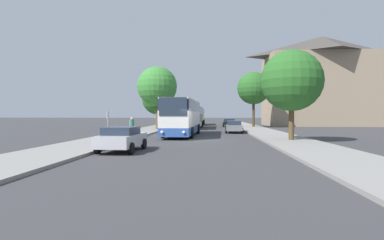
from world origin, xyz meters
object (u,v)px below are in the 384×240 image
at_px(parked_car_left_curb, 122,138).
at_px(parked_car_right_far, 229,122).
at_px(bus_front, 183,117).
at_px(pedestrian_waiting_near, 132,126).
at_px(pedestrian_waiting_far, 131,126).
at_px(bus_middle, 192,117).
at_px(tree_left_near, 158,99).
at_px(bus_stop_sign, 108,121).
at_px(bus_rear, 197,116).
at_px(tree_left_far, 157,86).
at_px(parked_car_right_near, 234,126).
at_px(tree_right_mid, 254,88).
at_px(tree_right_near, 292,81).

xyz_separation_m(parked_car_left_curb, parked_car_right_far, (7.90, 33.33, -0.02)).
relative_size(bus_front, parked_car_left_curb, 2.83).
height_order(pedestrian_waiting_near, pedestrian_waiting_far, pedestrian_waiting_near).
bearing_deg(bus_middle, tree_left_near, 142.23).
bearing_deg(bus_front, bus_stop_sign, -137.96).
distance_m(parked_car_right_far, bus_stop_sign, 28.09).
relative_size(bus_middle, bus_stop_sign, 5.12).
xyz_separation_m(pedestrian_waiting_far, tree_left_near, (-1.41, 21.60, 3.66)).
xyz_separation_m(bus_rear, tree_left_far, (-4.26, -19.64, 3.96)).
xyz_separation_m(bus_rear, pedestrian_waiting_far, (-4.58, -31.15, -0.79)).
relative_size(bus_rear, parked_car_left_curb, 2.70).
bearing_deg(tree_left_far, parked_car_right_near, -27.89).
bearing_deg(bus_middle, pedestrian_waiting_near, -101.61).
distance_m(bus_rear, bus_stop_sign, 34.88).
xyz_separation_m(bus_front, pedestrian_waiting_far, (-4.63, -1.47, -0.87)).
xyz_separation_m(parked_car_right_near, pedestrian_waiting_near, (-9.63, -7.43, 0.27)).
height_order(bus_rear, tree_right_mid, tree_right_mid).
height_order(bus_middle, tree_left_near, tree_left_near).
distance_m(parked_car_right_near, bus_stop_sign, 14.69).
distance_m(bus_rear, parked_car_left_curb, 42.16).
height_order(bus_stop_sign, pedestrian_waiting_near, bus_stop_sign).
distance_m(bus_middle, pedestrian_waiting_near, 18.20).
bearing_deg(parked_car_right_far, bus_middle, 45.96).
bearing_deg(bus_front, tree_right_near, -31.43).
distance_m(parked_car_left_curb, bus_stop_sign, 8.48).
bearing_deg(bus_stop_sign, tree_left_far, 84.62).
bearing_deg(bus_front, parked_car_right_far, 77.00).
relative_size(bus_middle, tree_left_near, 1.59).
relative_size(bus_middle, pedestrian_waiting_near, 6.81).
height_order(bus_middle, tree_right_mid, tree_right_mid).
bearing_deg(tree_right_mid, tree_left_far, -149.75).
height_order(parked_car_left_curb, pedestrian_waiting_far, pedestrian_waiting_far).
bearing_deg(tree_left_near, tree_right_near, -60.29).
height_order(pedestrian_waiting_far, tree_left_far, tree_left_far).
bearing_deg(pedestrian_waiting_near, pedestrian_waiting_far, 127.04).
height_order(bus_stop_sign, tree_right_mid, tree_right_mid).
bearing_deg(parked_car_left_curb, bus_middle, 88.23).
distance_m(pedestrian_waiting_far, tree_right_near, 14.59).
bearing_deg(bus_stop_sign, tree_right_near, -4.44).
distance_m(parked_car_left_curb, pedestrian_waiting_far, 11.21).
distance_m(tree_left_far, tree_right_mid, 15.74).
bearing_deg(parked_car_right_far, tree_left_near, 5.01).
height_order(bus_front, tree_right_mid, tree_right_mid).
bearing_deg(parked_car_left_curb, bus_stop_sign, 117.21).
height_order(bus_stop_sign, tree_left_near, tree_left_near).
height_order(parked_car_right_near, tree_left_near, tree_left_near).
distance_m(bus_front, tree_right_mid, 20.66).
distance_m(bus_stop_sign, tree_right_near, 14.86).
xyz_separation_m(bus_front, parked_car_right_far, (5.71, 20.91, -1.12)).
distance_m(parked_car_right_near, tree_left_far, 12.00).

